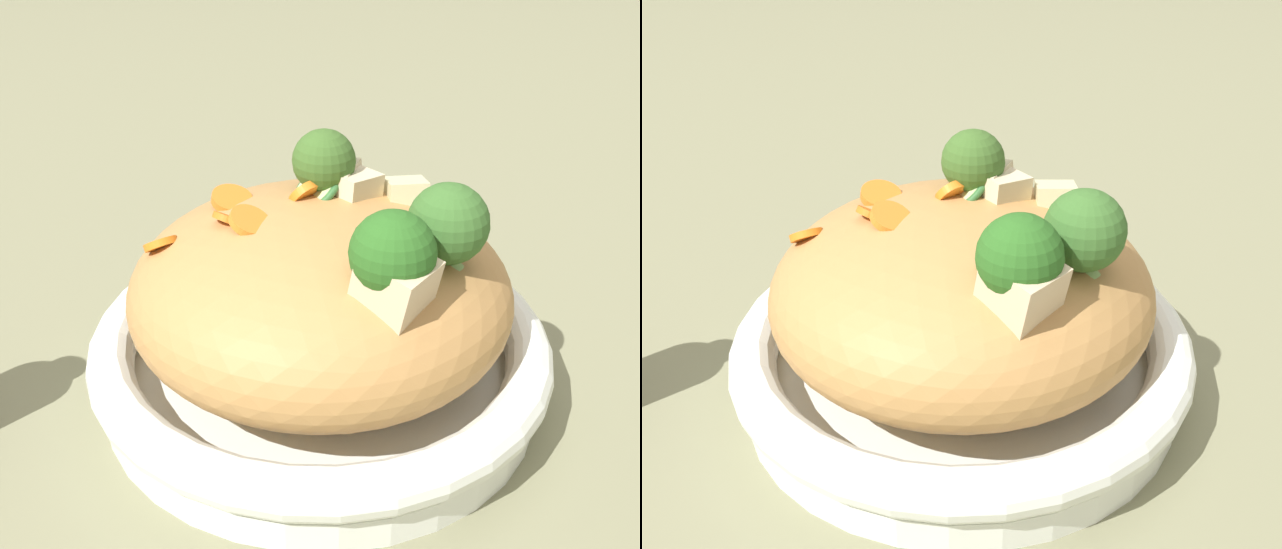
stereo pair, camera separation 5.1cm
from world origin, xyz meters
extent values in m
plane|color=#787759|center=(0.00, 0.00, 0.00)|extent=(3.00, 3.00, 0.00)
cylinder|color=white|center=(0.00, 0.00, 0.01)|extent=(0.30, 0.30, 0.02)
torus|color=white|center=(0.00, 0.00, 0.04)|extent=(0.31, 0.31, 0.03)
ellipsoid|color=#B17E46|center=(0.00, 0.00, 0.08)|extent=(0.25, 0.25, 0.11)
torus|color=#B1754C|center=(0.01, 0.00, 0.12)|extent=(0.08, 0.08, 0.02)
torus|color=#AF7A42|center=(0.01, 0.00, 0.12)|extent=(0.07, 0.07, 0.02)
cone|color=#97BE70|center=(-0.08, -0.02, 0.12)|extent=(0.03, 0.02, 0.01)
sphere|color=#366229|center=(-0.08, -0.02, 0.14)|extent=(0.05, 0.05, 0.05)
cone|color=#96B672|center=(-0.07, 0.03, 0.12)|extent=(0.02, 0.02, 0.01)
sphere|color=#295D1F|center=(-0.07, 0.03, 0.14)|extent=(0.05, 0.05, 0.05)
cone|color=#9DBD72|center=(0.02, -0.03, 0.13)|extent=(0.02, 0.02, 0.01)
sphere|color=#395D25|center=(0.02, -0.03, 0.15)|extent=(0.06, 0.06, 0.04)
cylinder|color=orange|center=(0.03, 0.04, 0.13)|extent=(0.03, 0.03, 0.02)
cylinder|color=orange|center=(0.07, 0.07, 0.11)|extent=(0.03, 0.03, 0.02)
cylinder|color=orange|center=(0.06, 0.01, 0.13)|extent=(0.03, 0.03, 0.01)
cylinder|color=orange|center=(0.02, -0.01, 0.14)|extent=(0.02, 0.02, 0.02)
cylinder|color=orange|center=(0.04, 0.04, 0.13)|extent=(0.02, 0.02, 0.01)
cylinder|color=beige|center=(0.04, -0.05, 0.13)|extent=(0.04, 0.04, 0.02)
torus|color=#2D5A29|center=(0.04, -0.05, 0.13)|extent=(0.05, 0.05, 0.02)
cylinder|color=beige|center=(0.02, -0.03, 0.14)|extent=(0.04, 0.04, 0.02)
torus|color=#306330|center=(0.02, -0.03, 0.14)|extent=(0.05, 0.05, 0.03)
cube|color=beige|center=(0.01, -0.04, 0.14)|extent=(0.03, 0.03, 0.02)
cube|color=beige|center=(-0.08, 0.03, 0.13)|extent=(0.04, 0.04, 0.04)
cube|color=beige|center=(0.02, -0.04, 0.14)|extent=(0.04, 0.04, 0.03)
cube|color=beige|center=(-0.02, -0.07, 0.13)|extent=(0.04, 0.04, 0.02)
camera|label=1|loc=(-0.29, 0.33, 0.35)|focal=44.45mm
camera|label=2|loc=(-0.33, 0.30, 0.35)|focal=44.45mm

